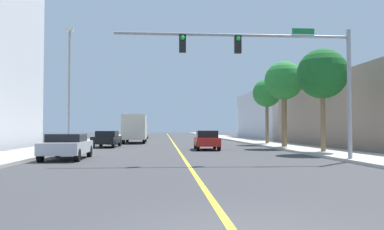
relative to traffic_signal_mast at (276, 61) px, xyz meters
The scene contains 15 objects.
ground 30.12m from the traffic_signal_mast, 98.40° to the left, with size 192.00×192.00×0.00m, color #38383A.
sidewalk_left 32.84m from the traffic_signal_mast, 115.17° to the left, with size 3.84×168.00×0.15m, color #9E9B93.
sidewalk_right 30.23m from the traffic_signal_mast, 80.08° to the left, with size 3.84×168.00×0.15m, color #B2ADA3.
lane_marking_center 30.12m from the traffic_signal_mast, 98.40° to the left, with size 0.16×144.00×0.01m, color yellow.
building_right_far 43.70m from the traffic_signal_mast, 67.08° to the left, with size 17.78×22.90×7.35m, color silver.
traffic_signal_mast is the anchor object (origin of this frame).
street_lamp 16.39m from the traffic_signal_mast, 139.14° to the left, with size 0.56×0.28×8.87m.
palm_near 7.26m from the traffic_signal_mast, 50.11° to the left, with size 3.18×3.18×6.53m.
palm_mid 12.95m from the traffic_signal_mast, 70.69° to the left, with size 3.11×3.11×6.88m.
palm_far 19.43m from the traffic_signal_mast, 76.01° to the left, with size 2.76×2.76×6.31m.
car_red 11.57m from the traffic_signal_mast, 101.71° to the left, with size 1.82×3.97×1.44m.
car_yellow 43.39m from the traffic_signal_mast, 101.70° to the left, with size 1.83×4.10×1.43m.
car_black 18.68m from the traffic_signal_mast, 124.17° to the left, with size 2.03×4.45×1.39m.
car_silver 11.49m from the traffic_signal_mast, 167.15° to the left, with size 2.00×4.30×1.32m.
delivery_truck 25.89m from the traffic_signal_mast, 109.43° to the left, with size 2.55×7.94×3.04m.
Camera 1 is at (-1.09, -5.38, 1.61)m, focal length 35.82 mm.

